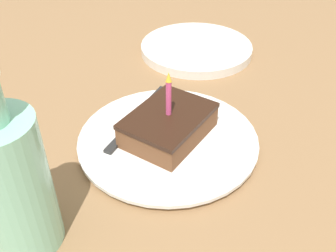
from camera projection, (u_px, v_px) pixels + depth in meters
The scene contains 6 objects.
ground_plane at pixel (147, 161), 0.57m from camera, with size 2.40×2.40×0.04m.
plate at pixel (168, 140), 0.56m from camera, with size 0.26×0.26×0.01m.
cake_slice at pixel (169, 125), 0.55m from camera, with size 0.09×0.13×0.10m.
fork at pixel (144, 113), 0.60m from camera, with size 0.04×0.18×0.00m.
bottle at pixel (10, 182), 0.39m from camera, with size 0.08×0.08×0.22m.
side_plate at pixel (196, 48), 0.80m from camera, with size 0.22×0.22×0.02m.
Camera 1 is at (-0.26, 0.33, 0.37)m, focal length 42.00 mm.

